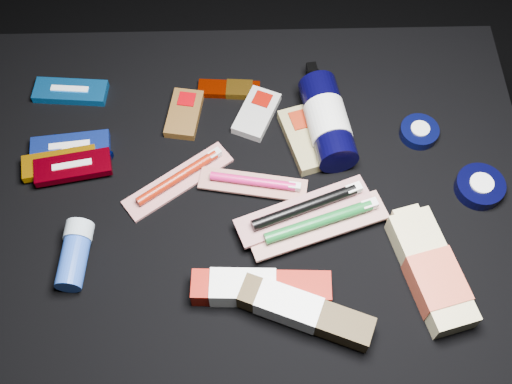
{
  "coord_description": "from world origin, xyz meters",
  "views": [
    {
      "loc": [
        0.0,
        -0.51,
        1.35
      ],
      "look_at": [
        0.01,
        0.01,
        0.42
      ],
      "focal_mm": 45.0,
      "sensor_mm": 36.0,
      "label": 1
    }
  ],
  "objects_px": {
    "deodorant_stick": "(75,254)",
    "bodywash_bottle": "(432,273)",
    "toothpaste_carton_red": "(255,288)",
    "lotion_bottle": "(327,121)"
  },
  "relations": [
    {
      "from": "bodywash_bottle",
      "to": "deodorant_stick",
      "type": "height_order",
      "value": "deodorant_stick"
    },
    {
      "from": "bodywash_bottle",
      "to": "deodorant_stick",
      "type": "bearing_deg",
      "value": 160.58
    },
    {
      "from": "bodywash_bottle",
      "to": "toothpaste_carton_red",
      "type": "bearing_deg",
      "value": 169.04
    },
    {
      "from": "toothpaste_carton_red",
      "to": "deodorant_stick",
      "type": "bearing_deg",
      "value": 169.65
    },
    {
      "from": "lotion_bottle",
      "to": "bodywash_bottle",
      "type": "distance_m",
      "value": 0.32
    },
    {
      "from": "lotion_bottle",
      "to": "toothpaste_carton_red",
      "type": "distance_m",
      "value": 0.33
    },
    {
      "from": "bodywash_bottle",
      "to": "lotion_bottle",
      "type": "bearing_deg",
      "value": 101.88
    },
    {
      "from": "deodorant_stick",
      "to": "toothpaste_carton_red",
      "type": "xyz_separation_m",
      "value": [
        0.28,
        -0.06,
        -0.0
      ]
    },
    {
      "from": "deodorant_stick",
      "to": "bodywash_bottle",
      "type": "bearing_deg",
      "value": -0.36
    },
    {
      "from": "bodywash_bottle",
      "to": "toothpaste_carton_red",
      "type": "xyz_separation_m",
      "value": [
        -0.28,
        -0.02,
        -0.0
      ]
    }
  ]
}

